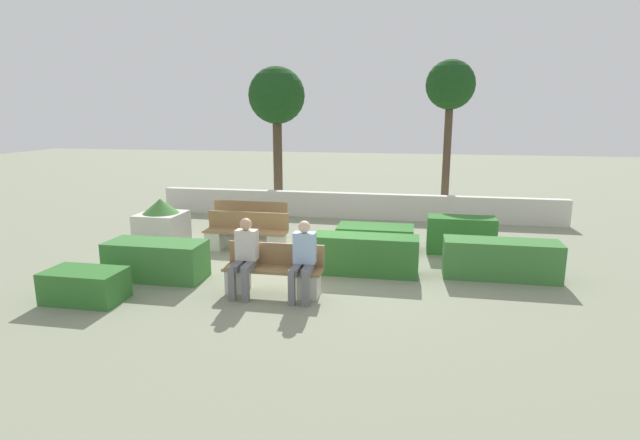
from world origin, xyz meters
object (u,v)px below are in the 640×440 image
at_px(tree_center_left, 450,89).
at_px(bench_front, 273,275).
at_px(planter_corner_left, 162,223).
at_px(person_seated_man, 303,256).
at_px(person_seated_woman, 245,253).
at_px(tree_leftmost, 277,98).
at_px(bench_left_side, 246,236).
at_px(bench_right_side, 249,222).

bearing_deg(tree_center_left, bench_front, -112.31).
xyz_separation_m(bench_front, planter_corner_left, (-3.65, 2.80, 0.19)).
height_order(person_seated_man, person_seated_woman, person_seated_woman).
bearing_deg(bench_front, person_seated_woman, -163.80).
relative_size(person_seated_woman, planter_corner_left, 1.21).
bearing_deg(planter_corner_left, tree_leftmost, 72.04).
height_order(tree_leftmost, tree_center_left, tree_center_left).
distance_m(bench_left_side, tree_center_left, 8.16).
bearing_deg(bench_left_side, bench_right_side, 99.16).
height_order(person_seated_man, tree_leftmost, tree_leftmost).
bearing_deg(bench_front, bench_right_side, 114.60).
bearing_deg(tree_leftmost, tree_center_left, 5.19).
height_order(person_seated_man, planter_corner_left, person_seated_man).
distance_m(bench_right_side, planter_corner_left, 2.19).
distance_m(planter_corner_left, tree_leftmost, 6.02).
bearing_deg(planter_corner_left, person_seated_woman, -42.80).
height_order(bench_left_side, person_seated_man, person_seated_man).
bearing_deg(tree_leftmost, bench_right_side, -86.78).
distance_m(person_seated_man, tree_center_left, 9.33).
bearing_deg(person_seated_woman, bench_left_side, 108.98).
bearing_deg(tree_leftmost, person_seated_man, -71.46).
relative_size(bench_front, bench_left_side, 0.90).
bearing_deg(tree_leftmost, person_seated_woman, -78.63).
relative_size(planter_corner_left, tree_center_left, 0.24).
relative_size(person_seated_man, tree_leftmost, 0.29).
height_order(bench_left_side, tree_center_left, tree_center_left).
relative_size(bench_front, planter_corner_left, 1.57).
distance_m(bench_right_side, person_seated_man, 4.85).
height_order(planter_corner_left, tree_center_left, tree_center_left).
relative_size(bench_right_side, tree_leftmost, 0.44).
xyz_separation_m(bench_right_side, tree_center_left, (5.21, 4.16, 3.54)).
distance_m(bench_left_side, bench_right_side, 1.47).
distance_m(bench_front, bench_right_side, 4.44).
height_order(bench_left_side, bench_right_side, same).
xyz_separation_m(bench_front, tree_center_left, (3.37, 8.20, 3.55)).
relative_size(person_seated_man, planter_corner_left, 1.20).
xyz_separation_m(planter_corner_left, tree_center_left, (7.01, 5.40, 3.36)).
relative_size(bench_left_side, planter_corner_left, 1.74).
relative_size(bench_right_side, tree_center_left, 0.42).
distance_m(bench_right_side, person_seated_woman, 4.41).
height_order(bench_left_side, person_seated_woman, person_seated_woman).
height_order(bench_left_side, planter_corner_left, planter_corner_left).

